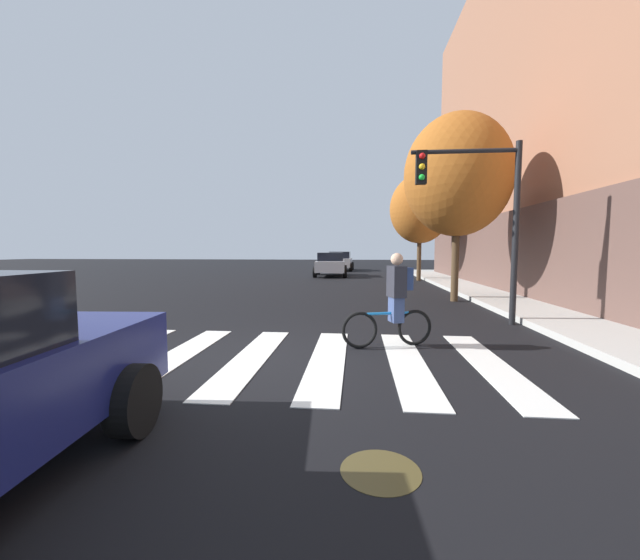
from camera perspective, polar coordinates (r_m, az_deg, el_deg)
The scene contains 10 objects.
ground_plane at distance 6.34m, azimuth -9.96°, elevation -11.49°, with size 120.00×120.00×0.00m, color black.
crosswalk_stripes at distance 6.21m, azimuth -4.67°, elevation -11.72°, with size 6.74×3.72×0.01m.
manhole_cover at distance 3.38m, azimuth 9.11°, elevation -26.53°, with size 0.64×0.64×0.01m, color #473D1E.
sedan_mid at distance 24.97m, azimuth 1.64°, elevation 2.43°, with size 2.21×4.55×1.55m.
sedan_far at distance 31.76m, azimuth 3.06°, elevation 2.91°, with size 2.25×4.61×1.58m.
cyclist at distance 6.92m, azimuth 11.17°, elevation -3.01°, with size 1.65×0.58×1.69m.
traffic_light_near at distance 9.63m, azimuth 22.89°, elevation 10.87°, with size 2.47×0.28×4.20m.
fire_hydrant at distance 14.71m, azimuth 29.07°, elevation -0.73°, with size 0.33×0.22×0.78m.
street_tree_near at distance 13.76m, azimuth 20.02°, elevation 14.57°, with size 3.49×3.49×6.21m.
street_tree_mid at distance 22.22m, azimuth 14.84°, elevation 10.30°, with size 3.34×3.34×5.95m.
Camera 1 is at (1.65, -5.86, 1.75)m, focal length 21.24 mm.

